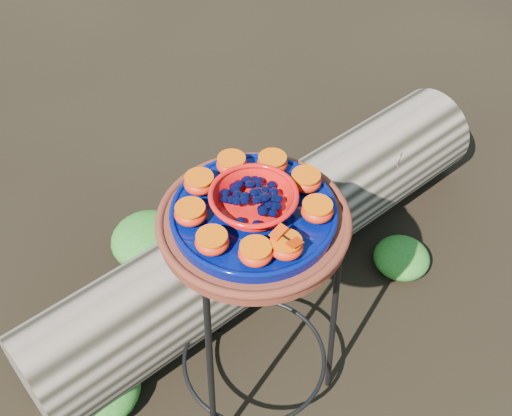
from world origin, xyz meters
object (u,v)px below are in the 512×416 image
plant_stand (254,318)px  terracotta_saucer (254,223)px  cobalt_plate (254,214)px  driftwood_log (268,234)px  red_bowl (254,202)px

plant_stand → terracotta_saucer: 0.37m
plant_stand → terracotta_saucer: (0.00, 0.00, 0.37)m
plant_stand → terracotta_saucer: bearing=0.0°
plant_stand → cobalt_plate: size_ratio=1.95×
plant_stand → driftwood_log: 0.50m
terracotta_saucer → driftwood_log: terracotta_saucer is taller
driftwood_log → red_bowl: bearing=-125.8°
cobalt_plate → red_bowl: size_ratio=2.00×
plant_stand → driftwood_log: size_ratio=0.41×
cobalt_plate → red_bowl: bearing=0.0°
plant_stand → cobalt_plate: bearing=0.0°
terracotta_saucer → cobalt_plate: bearing=0.0°
red_bowl → driftwood_log: 0.77m
driftwood_log → terracotta_saucer: bearing=-125.8°
plant_stand → red_bowl: red_bowl is taller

